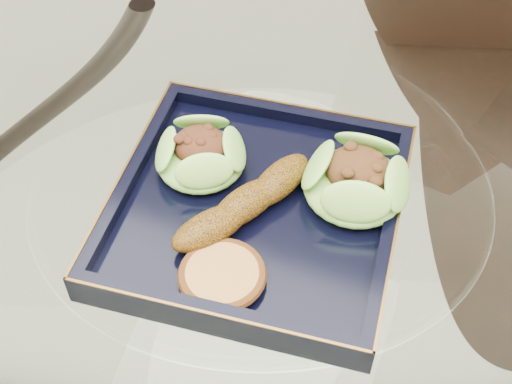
% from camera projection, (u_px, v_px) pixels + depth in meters
% --- Properties ---
extents(dining_table, '(1.13, 1.13, 0.77)m').
position_uv_depth(dining_table, '(259.00, 305.00, 0.82)').
color(dining_table, white).
rests_on(dining_table, ground).
extents(dining_chair, '(0.52, 0.52, 0.93)m').
position_uv_depth(dining_chair, '(479.00, 173.00, 1.06)').
color(dining_chair, black).
rests_on(dining_chair, ground).
extents(navy_plate, '(0.30, 0.30, 0.02)m').
position_uv_depth(navy_plate, '(256.00, 212.00, 0.69)').
color(navy_plate, black).
rests_on(navy_plate, dining_table).
extents(lettuce_wrap_left, '(0.09, 0.09, 0.03)m').
position_uv_depth(lettuce_wrap_left, '(201.00, 156.00, 0.70)').
color(lettuce_wrap_left, '#60A830').
rests_on(lettuce_wrap_left, navy_plate).
extents(lettuce_wrap_right, '(0.13, 0.13, 0.04)m').
position_uv_depth(lettuce_wrap_right, '(356.00, 183.00, 0.68)').
color(lettuce_wrap_right, '#5EAE32').
rests_on(lettuce_wrap_right, navy_plate).
extents(roasted_plantain, '(0.10, 0.16, 0.03)m').
position_uv_depth(roasted_plantain, '(246.00, 203.00, 0.67)').
color(roasted_plantain, brown).
rests_on(roasted_plantain, navy_plate).
extents(crumb_patty, '(0.07, 0.07, 0.01)m').
position_uv_depth(crumb_patty, '(222.00, 276.00, 0.62)').
color(crumb_patty, '#C38641').
rests_on(crumb_patty, navy_plate).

